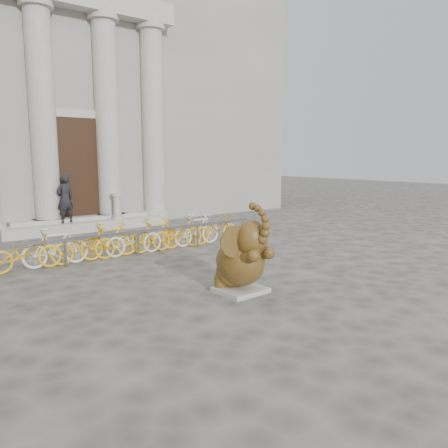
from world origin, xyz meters
TOP-DOWN VIEW (x-y plane):
  - ground at (0.00, 0.00)m, footprint 80.00×80.00m
  - classical_building at (0.00, 14.93)m, footprint 22.00×10.70m
  - entrance_steps at (0.00, 9.40)m, footprint 6.00×1.20m
  - elephant_statue at (-0.28, -0.09)m, footprint 1.25×1.39m
  - bike_rack at (-0.43, 4.46)m, footprint 8.00×0.53m
  - pedestrian at (-0.73, 9.32)m, footprint 0.74×0.58m
  - balustrade_post at (1.16, 9.10)m, footprint 0.40×0.40m

SIDE VIEW (x-z plane):
  - ground at x=0.00m, z-range 0.00..0.00m
  - entrance_steps at x=0.00m, z-range 0.00..0.36m
  - bike_rack at x=-0.43m, z-range 0.00..1.00m
  - elephant_statue at x=-0.28m, z-range -0.25..1.61m
  - balustrade_post at x=1.16m, z-range 0.32..1.31m
  - pedestrian at x=-0.73m, z-range 0.36..2.14m
  - classical_building at x=0.00m, z-range -0.02..11.98m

